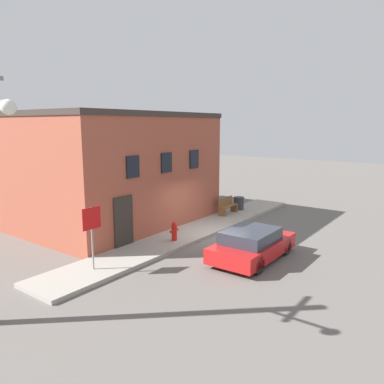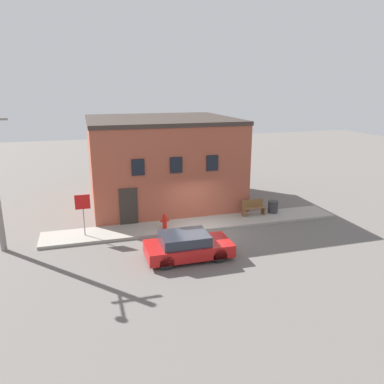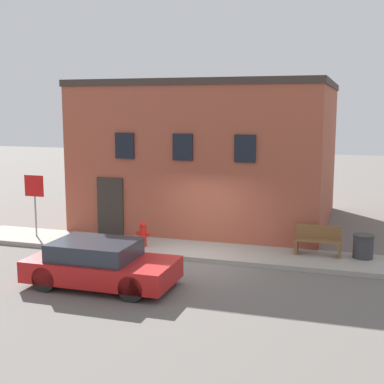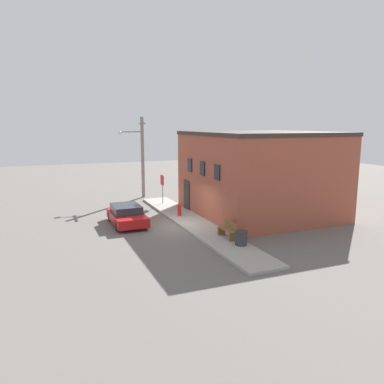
# 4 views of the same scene
# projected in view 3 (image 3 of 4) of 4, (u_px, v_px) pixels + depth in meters

# --- Properties ---
(ground_plane) EXTENTS (80.00, 80.00, 0.00)m
(ground_plane) POSITION_uv_depth(u_px,v_px,m) (191.00, 262.00, 16.32)
(ground_plane) COLOR #66605B
(sidewalk) EXTENTS (16.65, 2.02, 0.15)m
(sidewalk) POSITION_uv_depth(u_px,v_px,m) (200.00, 251.00, 17.26)
(sidewalk) COLOR #9E998E
(sidewalk) RESTS_ON ground
(brick_building) EXTENTS (9.24, 8.52, 5.64)m
(brick_building) POSITION_uv_depth(u_px,v_px,m) (215.00, 153.00, 22.00)
(brick_building) COLOR #9E4C38
(brick_building) RESTS_ON ground
(fire_hydrant) EXTENTS (0.49, 0.23, 0.83)m
(fire_hydrant) POSITION_uv_depth(u_px,v_px,m) (143.00, 234.00, 17.52)
(fire_hydrant) COLOR red
(fire_hydrant) RESTS_ON sidewalk
(stop_sign) EXTENTS (0.75, 0.06, 2.18)m
(stop_sign) POSITION_uv_depth(u_px,v_px,m) (34.00, 193.00, 18.75)
(stop_sign) COLOR gray
(stop_sign) RESTS_ON sidewalk
(bench) EXTENTS (1.38, 0.44, 0.91)m
(bench) POSITION_uv_depth(u_px,v_px,m) (318.00, 241.00, 16.51)
(bench) COLOR brown
(bench) RESTS_ON sidewalk
(trash_bin) EXTENTS (0.63, 0.63, 0.72)m
(trash_bin) POSITION_uv_depth(u_px,v_px,m) (363.00, 246.00, 16.16)
(trash_bin) COLOR #333338
(trash_bin) RESTS_ON sidewalk
(parked_car) EXTENTS (3.90, 1.86, 1.20)m
(parked_car) POSITION_uv_depth(u_px,v_px,m) (100.00, 264.00, 14.06)
(parked_car) COLOR black
(parked_car) RESTS_ON ground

